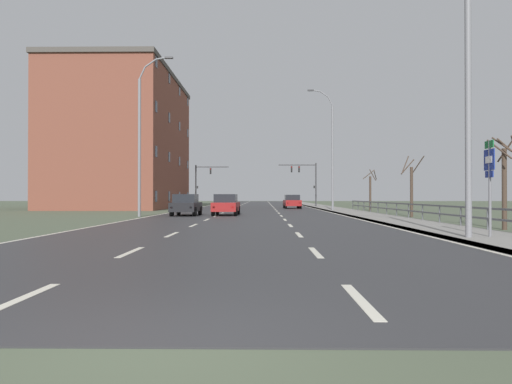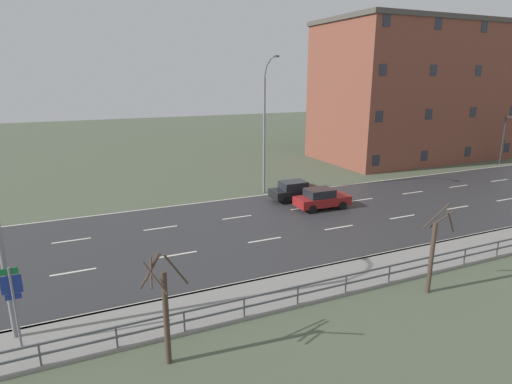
{
  "view_description": "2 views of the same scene",
  "coord_description": "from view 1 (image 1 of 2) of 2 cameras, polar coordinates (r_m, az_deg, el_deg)",
  "views": [
    {
      "loc": [
        1.0,
        -4.41,
        1.44
      ],
      "look_at": [
        0.18,
        53.82,
        1.93
      ],
      "focal_mm": 32.94,
      "sensor_mm": 36.0,
      "label": 1
    },
    {
      "loc": [
        24.11,
        13.35,
        9.67
      ],
      "look_at": [
        0.0,
        24.04,
        2.42
      ],
      "focal_mm": 29.64,
      "sensor_mm": 36.0,
      "label": 2
    }
  ],
  "objects": [
    {
      "name": "ground_plane",
      "position": [
        52.44,
        -0.29,
        -2.12
      ],
      "size": [
        160.0,
        160.0,
        0.12
      ],
      "color": "#4C5642"
    },
    {
      "name": "road_asphalt_strip",
      "position": [
        64.43,
        -0.09,
        -1.75
      ],
      "size": [
        14.0,
        120.0,
        0.03
      ],
      "color": "#303033",
      "rests_on": "ground"
    },
    {
      "name": "sidewalk_right",
      "position": [
        64.85,
        7.38,
        -1.7
      ],
      "size": [
        3.0,
        120.0,
        0.12
      ],
      "color": "gray",
      "rests_on": "ground"
    },
    {
      "name": "guardrail",
      "position": [
        29.91,
        18.02,
        -1.87
      ],
      "size": [
        0.07,
        35.1,
        1.0
      ],
      "color": "#515459",
      "rests_on": "ground"
    },
    {
      "name": "street_lamp_foreground",
      "position": [
        16.8,
        23.87,
        11.68
      ],
      "size": [
        2.41,
        0.24,
        10.14
      ],
      "color": "slate",
      "rests_on": "ground"
    },
    {
      "name": "street_lamp_midground",
      "position": [
        44.88,
        9.11,
        4.9
      ],
      "size": [
        2.44,
        0.24,
        11.51
      ],
      "color": "slate",
      "rests_on": "ground"
    },
    {
      "name": "street_lamp_left_bank",
      "position": [
        33.89,
        -13.74,
        6.4
      ],
      "size": [
        2.44,
        0.24,
        11.2
      ],
      "color": "slate",
      "rests_on": "ground"
    },
    {
      "name": "highway_sign",
      "position": [
        17.05,
        26.5,
        1.77
      ],
      "size": [
        0.09,
        0.68,
        3.27
      ],
      "color": "slate",
      "rests_on": "ground"
    },
    {
      "name": "traffic_signal_right",
      "position": [
        61.02,
        6.14,
        1.86
      ],
      "size": [
        4.92,
        0.36,
        5.71
      ],
      "color": "#38383A",
      "rests_on": "ground"
    },
    {
      "name": "traffic_signal_left",
      "position": [
        62.95,
        -6.59,
        1.53
      ],
      "size": [
        4.45,
        0.36,
        5.56
      ],
      "color": "#38383A",
      "rests_on": "ground"
    },
    {
      "name": "car_near_right",
      "position": [
        34.36,
        -8.48,
        -1.54
      ],
      "size": [
        1.88,
        4.12,
        1.57
      ],
      "rotation": [
        0.0,
        0.0,
        -0.01
      ],
      "color": "black",
      "rests_on": "ground"
    },
    {
      "name": "car_far_left",
      "position": [
        53.33,
        4.4,
        -1.16
      ],
      "size": [
        1.94,
        4.16,
        1.57
      ],
      "rotation": [
        0.0,
        0.0,
        0.03
      ],
      "color": "maroon",
      "rests_on": "ground"
    },
    {
      "name": "car_distant",
      "position": [
        34.69,
        -3.65,
        -1.53
      ],
      "size": [
        1.92,
        4.14,
        1.57
      ],
      "rotation": [
        0.0,
        0.0,
        -0.03
      ],
      "color": "maroon",
      "rests_on": "ground"
    },
    {
      "name": "brick_building",
      "position": [
        58.51,
        -15.72,
        5.87
      ],
      "size": [
        12.34,
        22.33,
        15.77
      ],
      "color": "brown",
      "rests_on": "ground"
    },
    {
      "name": "bare_tree_near",
      "position": [
        22.58,
        27.98,
        1.16
      ],
      "size": [
        1.49,
        1.58,
        4.42
      ],
      "color": "#423328",
      "rests_on": "ground"
    },
    {
      "name": "bare_tree_mid",
      "position": [
        33.83,
        18.35,
        0.45
      ],
      "size": [
        1.52,
        1.13,
        4.25
      ],
      "color": "#423328",
      "rests_on": "ground"
    },
    {
      "name": "bare_tree_far",
      "position": [
        46.12,
        13.73,
        0.08
      ],
      "size": [
        1.26,
        1.33,
        3.99
      ],
      "color": "#423328",
      "rests_on": "ground"
    }
  ]
}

